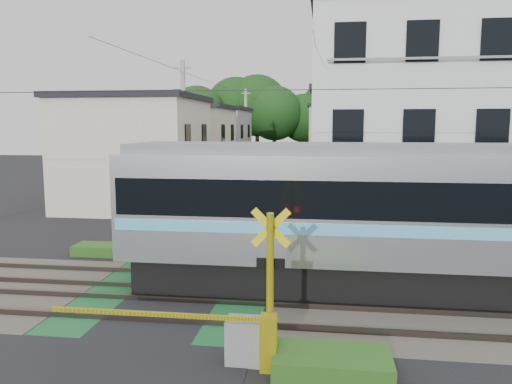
# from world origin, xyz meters

# --- Properties ---
(ground) EXTENTS (120.00, 120.00, 0.00)m
(ground) POSITION_xyz_m (0.00, 0.00, 0.00)
(ground) COLOR black
(track_bed) EXTENTS (120.00, 120.00, 0.14)m
(track_bed) POSITION_xyz_m (0.00, 0.00, 0.04)
(track_bed) COLOR #47423A
(track_bed) RESTS_ON ground
(crossing_signal_near) EXTENTS (4.74, 0.65, 3.09)m
(crossing_signal_near) POSITION_xyz_m (2.59, -3.65, 0.71)
(crossing_signal_near) COLOR yellow
(crossing_signal_near) RESTS_ON ground
(crossing_signal_far) EXTENTS (4.74, 0.65, 3.09)m
(crossing_signal_far) POSITION_xyz_m (-2.59, 3.65, 0.71)
(crossing_signal_far) COLOR yellow
(crossing_signal_far) RESTS_ON ground
(apartment_block) EXTENTS (10.20, 8.36, 9.30)m
(apartment_block) POSITION_xyz_m (8.50, 9.49, 4.66)
(apartment_block) COLOR silver
(apartment_block) RESTS_ON ground
(houses_row) EXTENTS (22.07, 31.35, 6.80)m
(houses_row) POSITION_xyz_m (0.25, 25.92, 3.24)
(houses_row) COLOR silver
(houses_row) RESTS_ON ground
(tree_hill) EXTENTS (40.00, 12.98, 11.94)m
(tree_hill) POSITION_xyz_m (0.37, 49.06, 5.51)
(tree_hill) COLOR #183E14
(tree_hill) RESTS_ON ground
(catenary) EXTENTS (60.00, 5.04, 7.00)m
(catenary) POSITION_xyz_m (6.00, 0.03, 3.70)
(catenary) COLOR #2D2D33
(catenary) RESTS_ON ground
(utility_poles) EXTENTS (7.90, 42.00, 8.00)m
(utility_poles) POSITION_xyz_m (-1.05, 23.01, 4.08)
(utility_poles) COLOR #A5A5A0
(utility_poles) RESTS_ON ground
(pedestrian) EXTENTS (0.76, 0.64, 1.78)m
(pedestrian) POSITION_xyz_m (-0.97, 24.94, 0.89)
(pedestrian) COLOR #2A3035
(pedestrian) RESTS_ON ground
(weed_patches) EXTENTS (10.25, 8.80, 0.40)m
(weed_patches) POSITION_xyz_m (1.76, -0.09, 0.18)
(weed_patches) COLOR #2D5E1E
(weed_patches) RESTS_ON ground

